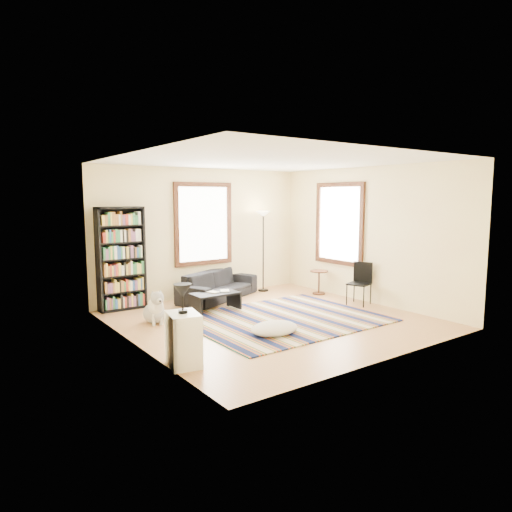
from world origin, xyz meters
TOP-DOWN VIEW (x-y plane):
  - floor at (0.00, 0.00)m, footprint 5.00×5.00m
  - ceiling at (0.00, 0.00)m, footprint 5.00×5.00m
  - wall_back at (0.00, 2.55)m, footprint 5.00×0.10m
  - wall_front at (0.00, -2.55)m, footprint 5.00×0.10m
  - wall_left at (-2.55, 0.00)m, footprint 0.10×5.00m
  - wall_right at (2.55, 0.00)m, footprint 0.10×5.00m
  - window_back at (0.00, 2.47)m, footprint 1.20×0.06m
  - window_right at (2.47, 0.80)m, footprint 0.06×1.20m
  - rug at (0.19, -0.07)m, footprint 3.34×2.67m
  - sofa at (0.11, 2.05)m, footprint 1.56×2.17m
  - bookshelf at (-1.90, 2.32)m, footprint 0.90×0.30m
  - coffee_table at (-0.50, 1.15)m, footprint 1.01×0.75m
  - book_a at (-0.60, 1.15)m, footprint 0.24×0.20m
  - book_b at (-0.35, 1.20)m, footprint 0.26×0.29m
  - floor_cushion at (-0.51, -0.71)m, footprint 0.82×0.63m
  - floor_lamp at (1.39, 2.15)m, footprint 0.40×0.40m
  - side_table at (2.20, 1.13)m, footprint 0.52×0.52m
  - folding_chair at (2.15, -0.10)m, footprint 0.53×0.52m
  - white_cabinet at (-2.30, -1.09)m, footprint 0.48×0.57m
  - table_lamp at (-2.30, -1.09)m, footprint 0.31×0.31m
  - dog at (-1.80, 1.04)m, footprint 0.47×0.62m

SIDE VIEW (x-z plane):
  - floor at x=0.00m, z-range -0.10..0.00m
  - rug at x=0.19m, z-range 0.00..0.02m
  - floor_cushion at x=-0.51m, z-range 0.00..0.20m
  - coffee_table at x=-0.50m, z-range 0.00..0.36m
  - side_table at x=2.20m, z-range 0.00..0.54m
  - dog at x=-1.80m, z-range 0.00..0.59m
  - sofa at x=0.11m, z-range 0.00..0.59m
  - white_cabinet at x=-2.30m, z-range 0.00..0.70m
  - book_b at x=-0.35m, z-range 0.36..0.38m
  - book_a at x=-0.60m, z-range 0.36..0.38m
  - folding_chair at x=2.15m, z-range 0.00..0.86m
  - table_lamp at x=-2.30m, z-range 0.70..1.08m
  - floor_lamp at x=1.39m, z-range 0.00..1.86m
  - bookshelf at x=-1.90m, z-range 0.00..2.00m
  - wall_back at x=0.00m, z-range 0.00..2.80m
  - wall_front at x=0.00m, z-range 0.00..2.80m
  - wall_left at x=-2.55m, z-range 0.00..2.80m
  - wall_right at x=2.55m, z-range 0.00..2.80m
  - window_back at x=0.00m, z-range 0.80..2.40m
  - window_right at x=2.47m, z-range 0.80..2.40m
  - ceiling at x=0.00m, z-range 2.80..2.90m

